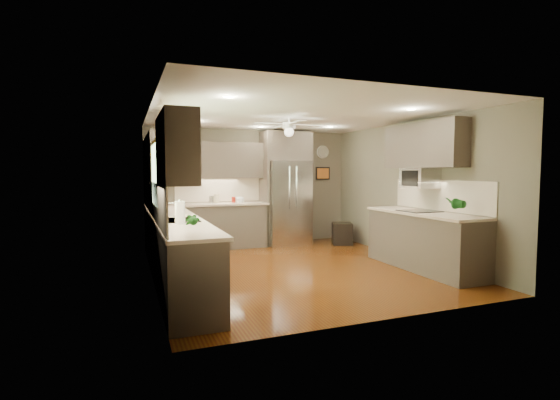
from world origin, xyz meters
TOP-DOWN VIEW (x-y plane):
  - floor at (0.00, 0.00)m, footprint 5.00×5.00m
  - ceiling at (0.00, 0.00)m, footprint 5.00×5.00m
  - wall_back at (0.00, 2.50)m, footprint 4.50×0.00m
  - wall_front at (0.00, -2.50)m, footprint 4.50×0.00m
  - wall_left at (-2.25, 0.00)m, footprint 0.00×5.00m
  - wall_right at (2.25, 0.00)m, footprint 0.00×5.00m
  - canister_b at (-0.93, 2.25)m, footprint 0.11×0.11m
  - canister_c at (-0.83, 2.25)m, footprint 0.15×0.15m
  - canister_d at (-0.47, 2.23)m, footprint 0.11×0.11m
  - soap_bottle at (-2.08, -0.02)m, footprint 0.11×0.12m
  - potted_plant_left at (-1.94, -1.80)m, footprint 0.17×0.12m
  - potted_plant_right at (1.92, -1.44)m, footprint 0.21×0.18m
  - bowl at (-0.34, 2.20)m, footprint 0.25×0.25m
  - left_run at (-1.95, 0.15)m, footprint 0.65×4.70m
  - back_run at (-0.72, 2.20)m, footprint 1.85×0.65m
  - uppers at (-0.74, 0.71)m, footprint 4.50×4.70m
  - window at (-2.22, -0.50)m, footprint 0.05×1.12m
  - sink at (-1.93, -0.50)m, footprint 0.50×0.70m
  - refrigerator at (0.70, 2.16)m, footprint 1.06×0.75m
  - right_run at (1.93, -0.80)m, footprint 0.70×2.20m
  - microwave at (2.03, -0.55)m, footprint 0.43×0.55m
  - ceiling_fan at (-0.00, 0.30)m, footprint 1.18×1.18m
  - recessed_lights at (-0.04, 0.40)m, footprint 2.84×3.14m
  - wall_clock at (1.75, 2.48)m, footprint 0.30×0.03m
  - framed_print at (1.75, 2.48)m, footprint 0.36×0.03m
  - stool at (1.82, 1.66)m, footprint 0.55×0.55m
  - paper_towel at (-1.97, -0.95)m, footprint 0.12×0.12m

SIDE VIEW (x-z plane):
  - floor at x=0.00m, z-range 0.00..0.00m
  - stool at x=1.82m, z-range -0.01..0.48m
  - left_run at x=-1.95m, z-range -0.24..1.21m
  - back_run at x=-0.72m, z-range -0.24..1.21m
  - right_run at x=1.93m, z-range -0.24..1.21m
  - sink at x=-1.93m, z-range 0.75..1.07m
  - bowl at x=-0.34m, z-range 0.94..0.99m
  - canister_d at x=-0.47m, z-range 0.94..1.06m
  - canister_b at x=-0.93m, z-range 0.93..1.09m
  - canister_c at x=-0.83m, z-range 0.94..1.12m
  - soap_bottle at x=-2.08m, z-range 0.94..1.14m
  - paper_towel at x=-1.97m, z-range 0.92..1.24m
  - potted_plant_left at x=-1.94m, z-range 0.94..1.23m
  - potted_plant_right at x=1.92m, z-range 0.94..1.31m
  - refrigerator at x=0.70m, z-range -0.04..2.41m
  - wall_back at x=0.00m, z-range -1.00..3.50m
  - wall_front at x=0.00m, z-range -1.00..3.50m
  - wall_left at x=-2.25m, z-range -1.25..3.75m
  - wall_right at x=2.25m, z-range -1.25..3.75m
  - microwave at x=2.03m, z-range 1.31..1.65m
  - framed_print at x=1.75m, z-range 1.40..1.70m
  - window at x=-2.22m, z-range 1.09..2.01m
  - uppers at x=-0.74m, z-range 1.39..2.35m
  - wall_clock at x=1.75m, z-range 1.90..2.20m
  - ceiling_fan at x=0.00m, z-range 2.17..2.49m
  - recessed_lights at x=-0.04m, z-range 2.49..2.50m
  - ceiling at x=0.00m, z-range 2.50..2.50m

